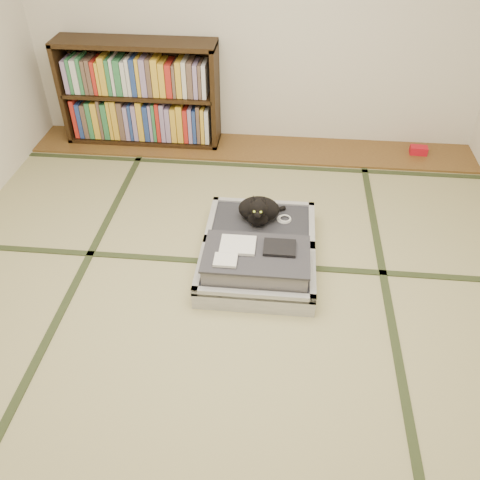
{
  "coord_description": "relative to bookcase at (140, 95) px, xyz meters",
  "views": [
    {
      "loc": [
        0.3,
        -2.17,
        2.29
      ],
      "look_at": [
        0.05,
        0.35,
        0.25
      ],
      "focal_mm": 38.0,
      "sensor_mm": 36.0,
      "label": 1
    }
  ],
  "objects": [
    {
      "name": "wood_strip",
      "position": [
        1.02,
        -0.07,
        -0.44
      ],
      "size": [
        4.0,
        0.5,
        0.02
      ],
      "primitive_type": "cube",
      "color": "brown",
      "rests_on": "ground"
    },
    {
      "name": "suitcase",
      "position": [
        1.18,
        -1.66,
        -0.35
      ],
      "size": [
        0.75,
        1.0,
        0.29
      ],
      "color": "silver",
      "rests_on": "floor"
    },
    {
      "name": "tatami_borders",
      "position": [
        1.02,
        -1.57,
        -0.45
      ],
      "size": [
        4.0,
        4.5,
        0.01
      ],
      "color": "#2D381E",
      "rests_on": "ground"
    },
    {
      "name": "cable_coil",
      "position": [
        1.35,
        -1.33,
        -0.3
      ],
      "size": [
        0.1,
        0.1,
        0.02
      ],
      "color": "white",
      "rests_on": "suitcase"
    },
    {
      "name": "red_item",
      "position": [
        2.52,
        -0.04,
        -0.4
      ],
      "size": [
        0.15,
        0.1,
        0.07
      ],
      "primitive_type": "cube",
      "rotation": [
        0.0,
        0.0,
        -0.05
      ],
      "color": "red",
      "rests_on": "wood_strip"
    },
    {
      "name": "bookcase",
      "position": [
        0.0,
        0.0,
        0.0
      ],
      "size": [
        1.4,
        0.32,
        0.92
      ],
      "color": "black",
      "rests_on": "wood_strip"
    },
    {
      "name": "floor",
      "position": [
        1.02,
        -2.07,
        -0.45
      ],
      "size": [
        4.5,
        4.5,
        0.0
      ],
      "primitive_type": "plane",
      "color": "tan",
      "rests_on": "ground"
    },
    {
      "name": "cat",
      "position": [
        1.16,
        -1.37,
        -0.21
      ],
      "size": [
        0.33,
        0.33,
        0.27
      ],
      "color": "black",
      "rests_on": "suitcase"
    },
    {
      "name": "room_shell",
      "position": [
        1.02,
        -2.07,
        1.01
      ],
      "size": [
        4.5,
        4.5,
        4.5
      ],
      "color": "white",
      "rests_on": "ground"
    }
  ]
}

